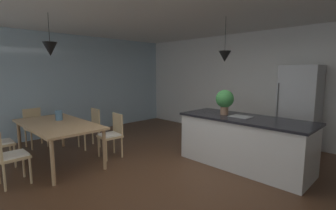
{
  "coord_description": "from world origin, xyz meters",
  "views": [
    {
      "loc": [
        2.54,
        -2.7,
        1.71
      ],
      "look_at": [
        -0.42,
        0.23,
        1.13
      ],
      "focal_mm": 25.86,
      "sensor_mm": 36.0,
      "label": 1
    }
  ],
  "objects_px": {
    "dining_table": "(58,126)",
    "chair_window_end": "(35,126)",
    "refrigerator": "(299,109)",
    "potted_plant_on_island": "(225,100)",
    "chair_far_right": "(112,134)",
    "chair_far_left": "(91,126)",
    "chair_near_right": "(9,155)",
    "kitchen_island": "(244,141)",
    "vase_on_dining_table": "(59,115)"
  },
  "relations": [
    {
      "from": "chair_window_end",
      "to": "chair_far_left",
      "type": "bearing_deg",
      "value": 43.81
    },
    {
      "from": "dining_table",
      "to": "potted_plant_on_island",
      "type": "relative_size",
      "value": 4.28
    },
    {
      "from": "chair_window_end",
      "to": "potted_plant_on_island",
      "type": "bearing_deg",
      "value": 33.4
    },
    {
      "from": "potted_plant_on_island",
      "to": "vase_on_dining_table",
      "type": "distance_m",
      "value": 3.25
    },
    {
      "from": "chair_window_end",
      "to": "refrigerator",
      "type": "relative_size",
      "value": 0.47
    },
    {
      "from": "kitchen_island",
      "to": "chair_far_left",
      "type": "bearing_deg",
      "value": -154.59
    },
    {
      "from": "chair_window_end",
      "to": "chair_near_right",
      "type": "relative_size",
      "value": 1.0
    },
    {
      "from": "potted_plant_on_island",
      "to": "chair_near_right",
      "type": "bearing_deg",
      "value": -117.74
    },
    {
      "from": "vase_on_dining_table",
      "to": "chair_far_left",
      "type": "bearing_deg",
      "value": 104.17
    },
    {
      "from": "chair_far_right",
      "to": "vase_on_dining_table",
      "type": "height_order",
      "value": "vase_on_dining_table"
    },
    {
      "from": "chair_near_right",
      "to": "vase_on_dining_table",
      "type": "bearing_deg",
      "value": 125.15
    },
    {
      "from": "chair_near_right",
      "to": "chair_far_left",
      "type": "distance_m",
      "value": 1.99
    },
    {
      "from": "chair_near_right",
      "to": "potted_plant_on_island",
      "type": "bearing_deg",
      "value": 62.26
    },
    {
      "from": "chair_far_right",
      "to": "chair_far_left",
      "type": "relative_size",
      "value": 1.0
    },
    {
      "from": "chair_far_left",
      "to": "kitchen_island",
      "type": "bearing_deg",
      "value": 25.41
    },
    {
      "from": "chair_far_left",
      "to": "potted_plant_on_island",
      "type": "relative_size",
      "value": 1.85
    },
    {
      "from": "chair_near_right",
      "to": "chair_window_end",
      "type": "bearing_deg",
      "value": 154.34
    },
    {
      "from": "kitchen_island",
      "to": "refrigerator",
      "type": "bearing_deg",
      "value": 75.89
    },
    {
      "from": "dining_table",
      "to": "chair_window_end",
      "type": "xyz_separation_m",
      "value": [
        -1.38,
        -0.0,
        -0.22
      ]
    },
    {
      "from": "chair_near_right",
      "to": "potted_plant_on_island",
      "type": "xyz_separation_m",
      "value": [
        1.68,
        3.19,
        0.71
      ]
    },
    {
      "from": "dining_table",
      "to": "potted_plant_on_island",
      "type": "height_order",
      "value": "potted_plant_on_island"
    },
    {
      "from": "refrigerator",
      "to": "vase_on_dining_table",
      "type": "distance_m",
      "value": 4.96
    },
    {
      "from": "potted_plant_on_island",
      "to": "kitchen_island",
      "type": "bearing_deg",
      "value": -0.0
    },
    {
      "from": "dining_table",
      "to": "chair_near_right",
      "type": "distance_m",
      "value": 1.02
    },
    {
      "from": "chair_far_left",
      "to": "potted_plant_on_island",
      "type": "distance_m",
      "value": 3.04
    },
    {
      "from": "dining_table",
      "to": "potted_plant_on_island",
      "type": "xyz_separation_m",
      "value": [
        2.13,
        2.31,
        0.49
      ]
    },
    {
      "from": "chair_far_right",
      "to": "kitchen_island",
      "type": "relative_size",
      "value": 0.38
    },
    {
      "from": "dining_table",
      "to": "chair_far_left",
      "type": "distance_m",
      "value": 1.02
    },
    {
      "from": "refrigerator",
      "to": "chair_near_right",
      "type": "bearing_deg",
      "value": -117.55
    },
    {
      "from": "chair_far_left",
      "to": "kitchen_island",
      "type": "xyz_separation_m",
      "value": [
        3.0,
        1.43,
        -0.01
      ]
    },
    {
      "from": "chair_far_left",
      "to": "refrigerator",
      "type": "bearing_deg",
      "value": 41.64
    },
    {
      "from": "chair_window_end",
      "to": "potted_plant_on_island",
      "type": "relative_size",
      "value": 1.85
    },
    {
      "from": "kitchen_island",
      "to": "refrigerator",
      "type": "xyz_separation_m",
      "value": [
        0.4,
        1.6,
        0.46
      ]
    },
    {
      "from": "chair_far_right",
      "to": "refrigerator",
      "type": "xyz_separation_m",
      "value": [
        2.5,
        3.03,
        0.45
      ]
    },
    {
      "from": "dining_table",
      "to": "chair_window_end",
      "type": "height_order",
      "value": "chair_window_end"
    },
    {
      "from": "dining_table",
      "to": "potted_plant_on_island",
      "type": "bearing_deg",
      "value": 47.27
    },
    {
      "from": "refrigerator",
      "to": "potted_plant_on_island",
      "type": "relative_size",
      "value": 3.92
    },
    {
      "from": "chair_near_right",
      "to": "chair_far_left",
      "type": "bearing_deg",
      "value": 117.12
    },
    {
      "from": "refrigerator",
      "to": "kitchen_island",
      "type": "bearing_deg",
      "value": -104.11
    },
    {
      "from": "chair_window_end",
      "to": "chair_near_right",
      "type": "distance_m",
      "value": 2.03
    },
    {
      "from": "refrigerator",
      "to": "vase_on_dining_table",
      "type": "height_order",
      "value": "refrigerator"
    },
    {
      "from": "chair_far_left",
      "to": "kitchen_island",
      "type": "distance_m",
      "value": 3.33
    },
    {
      "from": "dining_table",
      "to": "kitchen_island",
      "type": "distance_m",
      "value": 3.45
    },
    {
      "from": "dining_table",
      "to": "refrigerator",
      "type": "distance_m",
      "value": 4.91
    },
    {
      "from": "chair_far_right",
      "to": "chair_far_left",
      "type": "xyz_separation_m",
      "value": [
        -0.91,
        0.0,
        0.0
      ]
    },
    {
      "from": "refrigerator",
      "to": "potted_plant_on_island",
      "type": "height_order",
      "value": "refrigerator"
    },
    {
      "from": "dining_table",
      "to": "refrigerator",
      "type": "xyz_separation_m",
      "value": [
        2.96,
        3.91,
        0.23
      ]
    },
    {
      "from": "chair_far_right",
      "to": "potted_plant_on_island",
      "type": "xyz_separation_m",
      "value": [
        1.68,
        1.43,
        0.71
      ]
    },
    {
      "from": "dining_table",
      "to": "vase_on_dining_table",
      "type": "height_order",
      "value": "vase_on_dining_table"
    },
    {
      "from": "kitchen_island",
      "to": "refrigerator",
      "type": "relative_size",
      "value": 1.25
    }
  ]
}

